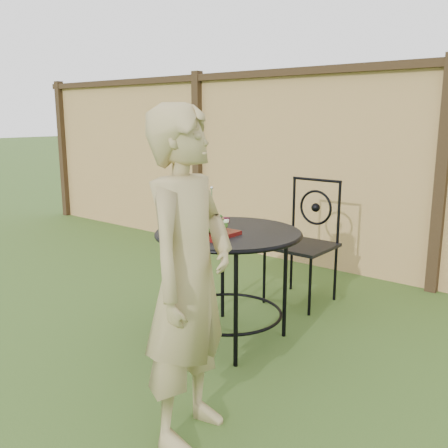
% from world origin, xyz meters
% --- Properties ---
extents(ground, '(60.00, 60.00, 0.00)m').
position_xyz_m(ground, '(0.00, 0.00, 0.00)').
color(ground, '#2A4516').
rests_on(ground, ground).
extents(fence, '(8.00, 0.12, 1.90)m').
position_xyz_m(fence, '(-0.00, 2.19, 0.95)').
color(fence, '#EBBB74').
rests_on(fence, ground).
extents(patio_table, '(0.92, 0.92, 0.72)m').
position_xyz_m(patio_table, '(0.55, 0.37, 0.59)').
color(patio_table, black).
rests_on(patio_table, ground).
extents(patio_chair, '(0.46, 0.46, 0.95)m').
position_xyz_m(patio_chair, '(0.56, 1.31, 0.50)').
color(patio_chair, black).
rests_on(patio_chair, ground).
extents(diner, '(0.47, 0.61, 1.48)m').
position_xyz_m(diner, '(1.03, -0.51, 0.74)').
color(diner, tan).
rests_on(diner, ground).
extents(salad_plate, '(0.27, 0.27, 0.02)m').
position_xyz_m(salad_plate, '(0.54, 0.22, 0.74)').
color(salad_plate, '#400A09').
rests_on(salad_plate, patio_table).
extents(salad, '(0.21, 0.21, 0.08)m').
position_xyz_m(salad, '(0.54, 0.22, 0.79)').
color(salad, '#235614').
rests_on(salad, salad_plate).
extents(fork, '(0.01, 0.01, 0.18)m').
position_xyz_m(fork, '(0.55, 0.22, 0.92)').
color(fork, silver).
rests_on(fork, salad).
extents(drinking_glass, '(0.08, 0.08, 0.14)m').
position_xyz_m(drinking_glass, '(0.22, 0.34, 0.79)').
color(drinking_glass, '#0A7E7F').
rests_on(drinking_glass, patio_table).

